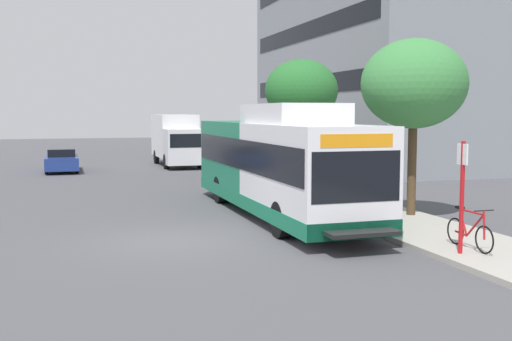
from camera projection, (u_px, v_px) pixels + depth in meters
The scene contains 9 objects.
ground_plane at pixel (137, 200), 23.77m from camera, with size 120.00×120.00×0.00m, color #4C4C51.
sidewalk_curb at pixel (324, 198), 23.94m from camera, with size 3.00×56.00×0.14m, color #A8A399.
transit_bus at pixel (277, 164), 20.16m from camera, with size 2.58×12.25×3.65m.
bus_stop_sign_pole at pixel (462, 189), 14.08m from camera, with size 0.10×0.36×2.60m.
bicycle_parked at pixel (470, 231), 14.64m from camera, with size 0.52×1.76×1.02m.
street_tree_near_stop at pixel (414, 84), 19.24m from camera, with size 3.30×3.30×5.55m.
street_tree_mid_block at pixel (301, 91), 28.19m from camera, with size 3.35×3.35×5.68m.
parked_car_far_lane at pixel (62, 160), 35.27m from camera, with size 1.80×4.50×1.33m.
box_truck_background at pixel (177, 138), 39.12m from camera, with size 2.32×7.01×3.25m.
Camera 1 is at (-2.61, -15.86, 3.39)m, focal length 43.16 mm.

